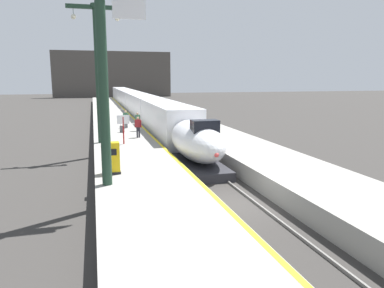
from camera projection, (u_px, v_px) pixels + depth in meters
ground_plane at (239, 204)px, 16.89m from camera, size 260.00×260.00×0.00m
platform_left at (116, 128)px, 39.25m from camera, size 4.80×110.00×1.05m
platform_right at (189, 125)px, 41.34m from camera, size 4.80×110.00×1.05m
platform_left_safety_stripe at (137, 122)px, 39.74m from camera, size 0.20×107.80×0.01m
rail_main_left at (144, 128)px, 42.79m from camera, size 0.08×110.00×0.12m
rail_main_right at (156, 127)px, 43.18m from camera, size 0.08×110.00×0.12m
highspeed_train_main at (137, 104)px, 55.13m from camera, size 2.92×76.44×3.60m
station_column_near at (103, 56)px, 15.44m from camera, size 4.00×0.68×9.28m
station_column_mid at (98, 62)px, 26.12m from camera, size 4.00×0.68×9.91m
passenger_near_edge at (138, 120)px, 32.92m from camera, size 0.43×0.43×1.69m
passenger_mid_platform at (126, 118)px, 34.86m from camera, size 0.55×0.32×1.69m
passenger_far_waiting at (138, 125)px, 29.29m from camera, size 0.52×0.36×1.69m
rolling_suitcase at (122, 129)px, 32.19m from camera, size 0.40×0.22×0.98m
ticket_machine_yellow at (113, 159)px, 18.21m from camera, size 0.76×0.62×1.60m
departure_info_board at (123, 124)px, 26.26m from camera, size 0.90×0.10×2.12m
terminus_back_wall at (113, 74)px, 112.48m from camera, size 36.00×2.00×14.00m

